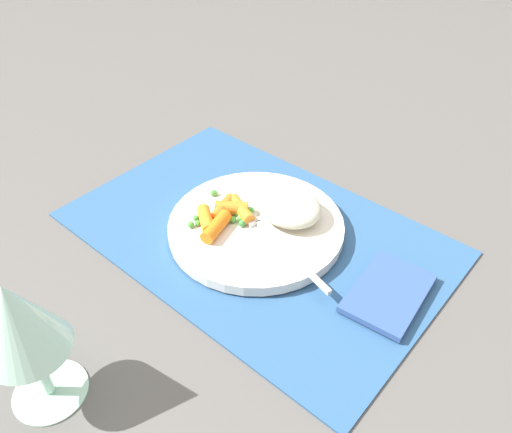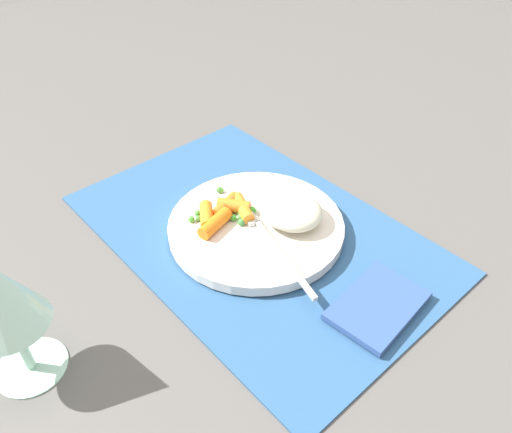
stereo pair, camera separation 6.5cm
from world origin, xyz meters
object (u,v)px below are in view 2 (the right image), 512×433
Objects in this scene: carrot_portion at (225,212)px; fork at (268,236)px; plate at (256,226)px; napkin at (378,305)px; rice_mound at (290,210)px.

fork is (-0.07, -0.01, -0.01)m from carrot_portion.
napkin is at bearing -175.65° from plate.
napkin is at bearing -171.36° from fork.
rice_mound is 0.17m from napkin.
carrot_portion reaches higher than napkin.
plate is 2.07× the size of napkin.
napkin is (-0.17, 0.02, -0.03)m from rice_mound.
carrot_portion is (0.06, 0.06, -0.01)m from rice_mound.
rice_mound is 0.97× the size of carrot_portion.
rice_mound is at bearing -123.68° from plate.
fork is (-0.01, 0.05, -0.01)m from rice_mound.
fork is at bearing 8.64° from napkin.
fork reaches higher than napkin.
plate is 1.24× the size of fork.
rice_mound is 0.48× the size of fork.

